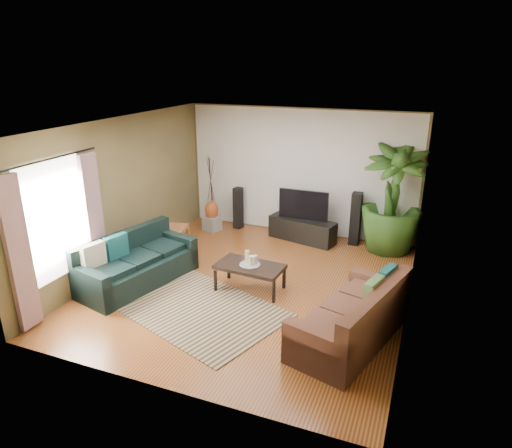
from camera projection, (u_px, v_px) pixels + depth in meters
The scene contains 28 objects.
floor at pixel (252, 286), 7.74m from camera, with size 5.50×5.50×0.00m, color #9A5927.
ceiling at pixel (251, 125), 6.82m from camera, with size 5.50×5.50×0.00m, color white.
wall_back at pixel (300, 173), 9.69m from camera, with size 5.00×5.00×0.00m, color brown.
wall_front at pixel (155, 285), 4.88m from camera, with size 5.00×5.00×0.00m, color brown.
wall_left at pixel (122, 194), 8.14m from camera, with size 5.50×5.50×0.00m, color brown.
wall_right at pixel (416, 231), 6.42m from camera, with size 5.50×5.50×0.00m, color brown.
backwall_panel at pixel (300, 173), 9.68m from camera, with size 4.90×4.90×0.00m, color white.
window_pane at pixel (55, 219), 6.72m from camera, with size 1.80×1.80×0.00m, color white.
curtain_near at pixel (19, 255), 6.13m from camera, with size 0.08×0.35×2.20m, color gray.
curtain_far at pixel (94, 220), 7.45m from camera, with size 0.08×0.35×2.20m, color gray.
curtain_rod at pixel (48, 160), 6.40m from camera, with size 0.03×0.03×1.90m, color black.
sofa_left at pixel (137, 260), 7.71m from camera, with size 2.06×0.88×0.85m, color black.
sofa_right at pixel (351, 312), 6.13m from camera, with size 1.99×0.90×0.85m, color brown.
area_rug at pixel (201, 310), 6.98m from camera, with size 2.42×1.71×0.01m, color tan.
coffee_table at pixel (250, 277), 7.55m from camera, with size 1.10×0.60×0.45m, color black.
candle_tray at pixel (250, 265), 7.47m from camera, with size 0.34×0.34×0.01m, color gray.
candle_tall at pixel (247, 257), 7.47m from camera, with size 0.07×0.07×0.22m, color beige.
candle_mid at pixel (251, 261), 7.39m from camera, with size 0.07×0.07×0.17m, color #F1ECCB.
candle_short at pixel (255, 259), 7.47m from camera, with size 0.07×0.07×0.14m, color beige.
tv_stand at pixel (302, 230), 9.60m from camera, with size 1.42×0.43×0.47m, color black.
television at pixel (303, 205), 9.43m from camera, with size 1.04×0.06×0.62m, color black.
speaker_left at pixel (238, 208), 10.23m from camera, with size 0.17×0.19×0.94m, color black.
speaker_right at pixel (356, 219), 9.30m from camera, with size 0.20×0.22×1.11m, color black.
potted_plant at pixel (392, 199), 8.84m from camera, with size 1.20×1.20×2.15m, color #2A531B.
plant_pot at pixel (388, 242), 9.16m from camera, with size 0.40×0.40×0.31m, color black.
pedestal at pixel (212, 223), 10.19m from camera, with size 0.32×0.32×0.32m, color gray.
vase at pixel (212, 210), 10.09m from camera, with size 0.30×0.30×0.41m, color #9B431C.
side_table at pixel (174, 240), 8.99m from camera, with size 0.51×0.51×0.54m, color #945D30.
Camera 1 is at (2.61, -6.41, 3.64)m, focal length 32.00 mm.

